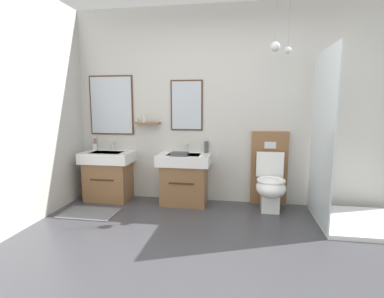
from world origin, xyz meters
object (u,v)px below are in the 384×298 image
vanity_sink_right (184,177)px  shower_tray (348,191)px  toilet (270,180)px  soap_dispenser (206,147)px  vanity_sink_left (109,174)px  folded_hand_towel (179,154)px  toothbrush_cup (95,146)px

vanity_sink_right → shower_tray: 2.00m
vanity_sink_right → toilet: (1.13, -0.01, 0.01)m
vanity_sink_right → soap_dispenser: size_ratio=3.59×
vanity_sink_right → shower_tray: (1.96, -0.39, 0.02)m
soap_dispenser → vanity_sink_left: bearing=-173.2°
soap_dispenser → folded_hand_towel: bearing=-137.3°
vanity_sink_right → toilet: 1.13m
toilet → toothbrush_cup: toilet is taller
vanity_sink_left → soap_dispenser: bearing=6.8°
vanity_sink_right → folded_hand_towel: 0.37m
vanity_sink_left → shower_tray: (3.06, -0.39, 0.02)m
toothbrush_cup → folded_hand_towel: bearing=-12.2°
toilet → folded_hand_towel: 1.23m
vanity_sink_left → shower_tray: shower_tray is taller
vanity_sink_left → vanity_sink_right: same height
folded_hand_towel → vanity_sink_left: bearing=172.9°
toothbrush_cup → soap_dispenser: size_ratio=1.03×
folded_hand_towel → shower_tray: shower_tray is taller
vanity_sink_right → shower_tray: size_ratio=0.36×
vanity_sink_right → soap_dispenser: soap_dispenser is taller
folded_hand_towel → toilet: bearing=6.1°
toothbrush_cup → folded_hand_towel: size_ratio=0.92×
folded_hand_towel → shower_tray: size_ratio=0.11×
toilet → shower_tray: bearing=-24.8°
vanity_sink_left → toothbrush_cup: 0.49m
vanity_sink_left → shower_tray: size_ratio=0.36×
vanity_sink_right → folded_hand_towel: folded_hand_towel is taller
soap_dispenser → shower_tray: size_ratio=0.10×
vanity_sink_right → toilet: toilet is taller
vanity_sink_right → toothbrush_cup: size_ratio=3.48×
soap_dispenser → folded_hand_towel: soap_dispenser is taller
vanity_sink_right → toothbrush_cup: 1.43m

